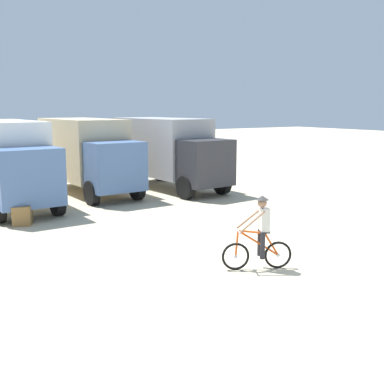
{
  "coord_description": "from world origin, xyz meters",
  "views": [
    {
      "loc": [
        -8.79,
        -9.17,
        3.9
      ],
      "look_at": [
        -0.4,
        4.05,
        1.1
      ],
      "focal_mm": 44.79,
      "sensor_mm": 36.0,
      "label": 1
    }
  ],
  "objects_px": {
    "box_truck_tan_camper": "(88,152)",
    "box_truck_grey_hauler": "(169,150)",
    "cyclist_orange_shirt": "(260,235)",
    "box_truck_white_box": "(6,159)",
    "supply_crate": "(22,215)"
  },
  "relations": [
    {
      "from": "box_truck_white_box",
      "to": "box_truck_grey_hauler",
      "type": "xyz_separation_m",
      "value": [
        7.45,
        0.24,
        0.0
      ]
    },
    {
      "from": "supply_crate",
      "to": "box_truck_grey_hauler",
      "type": "bearing_deg",
      "value": 25.3
    },
    {
      "from": "cyclist_orange_shirt",
      "to": "box_truck_tan_camper",
      "type": "bearing_deg",
      "value": 88.81
    },
    {
      "from": "box_truck_white_box",
      "to": "supply_crate",
      "type": "distance_m",
      "value": 3.75
    },
    {
      "from": "box_truck_white_box",
      "to": "box_truck_grey_hauler",
      "type": "bearing_deg",
      "value": 1.85
    },
    {
      "from": "box_truck_tan_camper",
      "to": "supply_crate",
      "type": "height_order",
      "value": "box_truck_tan_camper"
    },
    {
      "from": "box_truck_white_box",
      "to": "cyclist_orange_shirt",
      "type": "height_order",
      "value": "box_truck_white_box"
    },
    {
      "from": "box_truck_white_box",
      "to": "box_truck_grey_hauler",
      "type": "height_order",
      "value": "same"
    },
    {
      "from": "box_truck_grey_hauler",
      "to": "supply_crate",
      "type": "xyz_separation_m",
      "value": [
        -7.72,
        -3.65,
        -1.55
      ]
    },
    {
      "from": "box_truck_tan_camper",
      "to": "box_truck_grey_hauler",
      "type": "bearing_deg",
      "value": -14.11
    },
    {
      "from": "box_truck_white_box",
      "to": "supply_crate",
      "type": "height_order",
      "value": "box_truck_white_box"
    },
    {
      "from": "box_truck_grey_hauler",
      "to": "supply_crate",
      "type": "distance_m",
      "value": 8.67
    },
    {
      "from": "cyclist_orange_shirt",
      "to": "box_truck_white_box",
      "type": "bearing_deg",
      "value": 107.53
    },
    {
      "from": "box_truck_tan_camper",
      "to": "box_truck_grey_hauler",
      "type": "relative_size",
      "value": 0.99
    },
    {
      "from": "cyclist_orange_shirt",
      "to": "supply_crate",
      "type": "xyz_separation_m",
      "value": [
        -3.78,
        7.69,
        -0.52
      ]
    }
  ]
}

